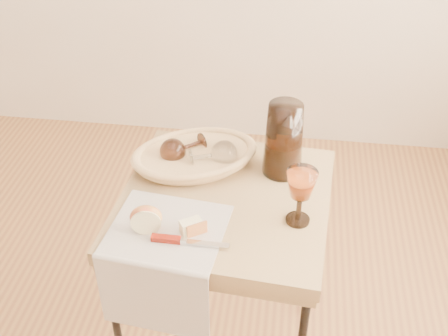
% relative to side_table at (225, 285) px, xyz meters
% --- Properties ---
extents(side_table, '(0.65, 0.65, 0.77)m').
position_rel_side_table_xyz_m(side_table, '(0.00, 0.00, 0.00)').
color(side_table, brown).
rests_on(side_table, floor).
extents(tea_towel, '(0.34, 0.31, 0.01)m').
position_rel_side_table_xyz_m(tea_towel, '(-0.14, -0.17, 0.39)').
color(tea_towel, beige).
rests_on(tea_towel, side_table).
extents(bread_basket, '(0.42, 0.37, 0.05)m').
position_rel_side_table_xyz_m(bread_basket, '(-0.12, 0.15, 0.41)').
color(bread_basket, '#BF8543').
rests_on(bread_basket, side_table).
extents(goblet_lying_a, '(0.16, 0.15, 0.08)m').
position_rel_side_table_xyz_m(goblet_lying_a, '(-0.15, 0.16, 0.44)').
color(goblet_lying_a, '#43271B').
rests_on(goblet_lying_a, bread_basket).
extents(goblet_lying_b, '(0.16, 0.13, 0.08)m').
position_rel_side_table_xyz_m(goblet_lying_b, '(-0.06, 0.13, 0.44)').
color(goblet_lying_b, white).
rests_on(goblet_lying_b, bread_basket).
extents(pitcher, '(0.21, 0.27, 0.28)m').
position_rel_side_table_xyz_m(pitcher, '(0.16, 0.15, 0.51)').
color(pitcher, black).
rests_on(pitcher, side_table).
extents(wine_goblet, '(0.08, 0.08, 0.17)m').
position_rel_side_table_xyz_m(wine_goblet, '(0.22, -0.08, 0.47)').
color(wine_goblet, white).
rests_on(wine_goblet, side_table).
extents(apple_half, '(0.10, 0.06, 0.08)m').
position_rel_side_table_xyz_m(apple_half, '(-0.19, -0.17, 0.43)').
color(apple_half, red).
rests_on(apple_half, tea_towel).
extents(apple_wedge, '(0.07, 0.06, 0.04)m').
position_rel_side_table_xyz_m(apple_wedge, '(-0.07, -0.17, 0.41)').
color(apple_wedge, '#FBEFB3').
rests_on(apple_wedge, tea_towel).
extents(table_knife, '(0.21, 0.02, 0.02)m').
position_rel_side_table_xyz_m(table_knife, '(-0.07, -0.21, 0.40)').
color(table_knife, silver).
rests_on(table_knife, tea_towel).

